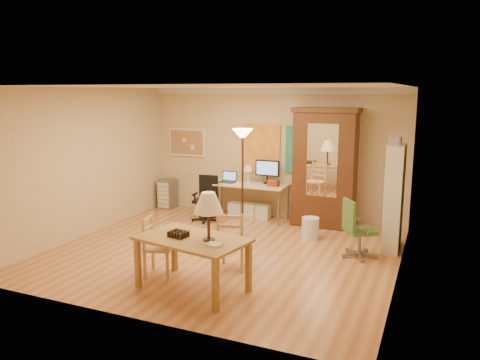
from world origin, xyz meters
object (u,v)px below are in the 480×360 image
at_px(computer_desk, 250,197).
at_px(office_chair_green, 357,242).
at_px(office_chair_black, 206,209).
at_px(armoire, 325,175).
at_px(bookshelf, 394,198).
at_px(dining_table, 198,229).

bearing_deg(computer_desk, office_chair_green, -31.68).
distance_m(computer_desk, office_chair_green, 2.90).
distance_m(office_chair_black, armoire, 2.51).
bearing_deg(computer_desk, bookshelf, -17.27).
xyz_separation_m(computer_desk, bookshelf, (2.93, -0.91, 0.44)).
bearing_deg(bookshelf, computer_desk, 162.73).
distance_m(office_chair_green, armoire, 2.00).
relative_size(computer_desk, bookshelf, 0.91).
relative_size(dining_table, computer_desk, 0.97).
bearing_deg(bookshelf, office_chair_black, 174.33).
relative_size(armoire, bookshelf, 1.30).
relative_size(dining_table, office_chair_black, 1.71).
bearing_deg(dining_table, office_chair_green, 50.92).
relative_size(dining_table, office_chair_green, 1.66).
bearing_deg(bookshelf, armoire, 144.54).
bearing_deg(dining_table, computer_desk, 101.16).
xyz_separation_m(office_chair_black, armoire, (2.30, 0.62, 0.76)).
bearing_deg(office_chair_green, armoire, 120.06).
relative_size(office_chair_black, bookshelf, 0.52).
xyz_separation_m(dining_table, computer_desk, (-0.72, 3.66, -0.41)).
xyz_separation_m(office_chair_black, office_chair_green, (3.23, -0.98, 0.01)).
bearing_deg(office_chair_black, bookshelf, -5.67).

